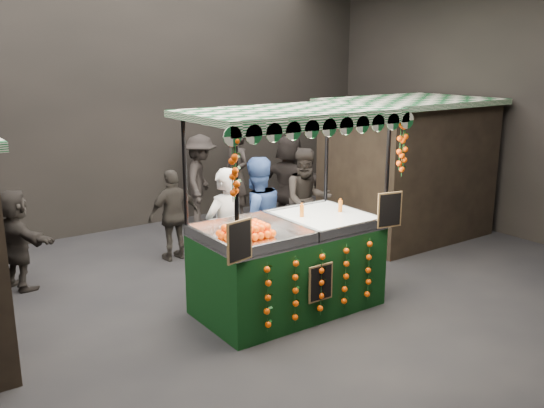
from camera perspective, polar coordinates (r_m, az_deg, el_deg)
ground at (r=8.07m, az=-1.30°, el=-10.72°), size 12.00×12.00×0.00m
market_hall at (r=7.32m, az=-1.45°, el=14.05°), size 12.10×10.10×5.05m
neighbour_stall_right at (r=11.55m, az=12.85°, el=3.44°), size 3.00×2.20×2.60m
juice_stall at (r=7.98m, az=1.78°, el=-4.50°), size 2.81×1.65×2.73m
vendor_grey at (r=8.46m, az=-4.54°, el=-2.76°), size 0.77×0.60×1.88m
vendor_blue at (r=8.97m, az=-1.56°, el=-1.55°), size 1.00×0.82×1.93m
shopper_1 at (r=10.39m, az=3.37°, el=0.36°), size 1.08×0.97×1.83m
shopper_2 at (r=10.09m, az=-9.43°, el=-1.06°), size 0.92×0.40×1.55m
shopper_3 at (r=12.06m, az=-6.89°, el=2.28°), size 1.26×1.37×1.85m
shopper_5 at (r=11.76m, az=1.67°, el=2.15°), size 1.07×1.83×1.88m
shopper_6 at (r=12.31m, az=-3.45°, el=2.76°), size 0.52×0.74×1.92m
shopper_7 at (r=9.49m, az=-23.37°, el=-3.17°), size 0.85×1.47×1.51m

